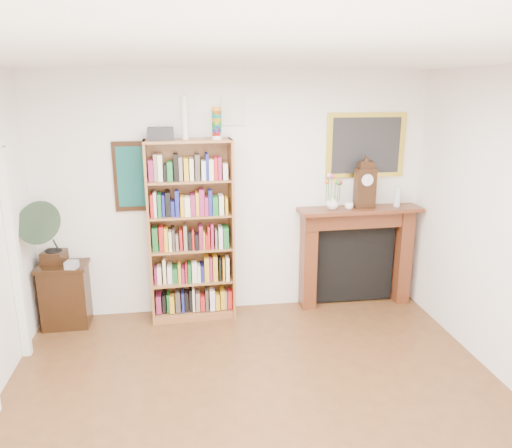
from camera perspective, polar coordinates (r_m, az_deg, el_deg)
The scene contains 14 objects.
room at distance 3.41m, azimuth 1.89°, elevation -5.56°, with size 4.51×5.01×2.81m.
teal_poster at distance 5.71m, azimuth -13.09°, elevation 5.32°, with size 0.58×0.04×0.78m.
small_picture at distance 5.64m, azimuth -2.59°, elevation 12.74°, with size 0.26×0.04×0.30m.
gilt_painting at distance 6.03m, azimuth 12.44°, elevation 8.77°, with size 0.95×0.04×0.75m.
bookshelf at distance 5.63m, azimuth -7.49°, elevation 0.31°, with size 0.97×0.38×2.38m.
side_cabinet at distance 6.02m, azimuth -20.94°, elevation -7.59°, with size 0.53×0.39×0.73m, color black.
fireplace at distance 6.18m, azimuth 11.35°, elevation -2.58°, with size 1.48×0.40×1.24m.
gramophone at distance 5.73m, azimuth -22.70°, elevation -0.58°, with size 0.55×0.65×0.76m.
cd_stack at distance 5.73m, azimuth -20.32°, elevation -4.40°, with size 0.12×0.12×0.08m, color silver.
mantel_clock at distance 5.96m, azimuth 12.36°, elevation 4.30°, with size 0.24×0.14×0.54m.
flower_vase at distance 5.85m, azimuth 8.75°, elevation 2.42°, with size 0.15×0.15×0.15m, color silver.
teacup at distance 5.89m, azimuth 10.58°, elevation 2.03°, with size 0.10×0.10×0.08m, color white.
bottle_left at distance 6.13m, azimuth 15.86°, elevation 3.02°, with size 0.07×0.07×0.24m, color silver.
bottle_right at distance 6.19m, azimuth 15.76°, elevation 2.95°, with size 0.06×0.06×0.20m, color silver.
Camera 1 is at (-0.57, -3.13, 2.63)m, focal length 35.00 mm.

